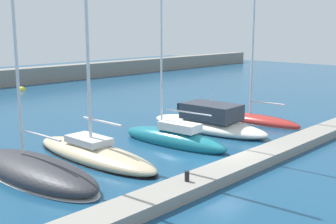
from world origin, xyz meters
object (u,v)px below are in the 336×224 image
sailboat_charcoal_nearest (35,170)px  motorboat_ivory_fourth (208,122)px  sailboat_sand_second (93,151)px  dock_bollard (187,176)px  sailboat_teal_third (174,137)px  sailboat_red_fifth (258,119)px  mooring_buoy_yellow (22,91)px

sailboat_charcoal_nearest → motorboat_ivory_fourth: 12.91m
sailboat_sand_second → motorboat_ivory_fourth: (9.26, -0.40, 0.18)m
motorboat_ivory_fourth → dock_bollard: 11.45m
motorboat_ivory_fourth → sailboat_teal_third: bearing=97.7°
sailboat_red_fifth → dock_bollard: 14.65m
sailboat_red_fifth → dock_bollard: (-13.75, -5.06, 0.46)m
sailboat_red_fifth → sailboat_charcoal_nearest: bearing=82.4°
sailboat_teal_third → sailboat_red_fifth: 8.49m
sailboat_charcoal_nearest → sailboat_teal_third: sailboat_teal_third is taller
sailboat_sand_second → motorboat_ivory_fourth: bearing=-92.6°
sailboat_sand_second → mooring_buoy_yellow: size_ratio=19.83×
sailboat_charcoal_nearest → dock_bollard: (3.39, -6.37, 0.38)m
motorboat_ivory_fourth → dock_bollard: size_ratio=20.71×
dock_bollard → motorboat_ivory_fourth: bearing=33.7°
sailboat_sand_second → sailboat_red_fifth: 13.59m
sailboat_teal_third → sailboat_sand_second: bearing=72.6°
dock_bollard → mooring_buoy_yellow: bearing=72.7°
sailboat_charcoal_nearest → sailboat_red_fifth: size_ratio=1.35×
sailboat_teal_third → mooring_buoy_yellow: 27.57m
dock_bollard → sailboat_teal_third: bearing=46.7°
sailboat_teal_third → sailboat_red_fifth: size_ratio=1.49×
motorboat_ivory_fourth → dock_bollard: (-9.52, -6.36, 0.15)m
sailboat_red_fifth → mooring_buoy_yellow: (-3.57, 27.66, -0.27)m
mooring_buoy_yellow → dock_bollard: (-10.18, -32.72, 0.73)m
sailboat_teal_third → mooring_buoy_yellow: size_ratio=17.71×
sailboat_sand_second → sailboat_red_fifth: size_ratio=1.66×
sailboat_sand_second → dock_bollard: (-0.26, -6.76, 0.33)m
sailboat_charcoal_nearest → mooring_buoy_yellow: 29.64m
sailboat_sand_second → mooring_buoy_yellow: bearing=-21.0°
motorboat_ivory_fourth → sailboat_sand_second: bearing=84.9°
sailboat_charcoal_nearest → mooring_buoy_yellow: (13.57, 26.35, -0.34)m
mooring_buoy_yellow → dock_bollard: size_ratio=1.99×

